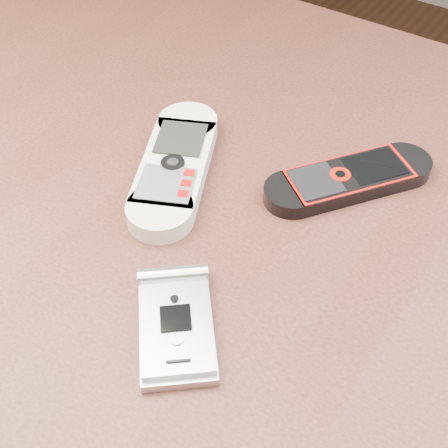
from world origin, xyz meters
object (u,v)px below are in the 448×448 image
Objects in this scene: nokia_white at (175,166)px; nokia_black_red at (349,179)px; table at (220,303)px; motorola_razr at (176,327)px.

nokia_white is 1.09× the size of nokia_black_red.
nokia_white is 0.16m from nokia_black_red.
motorola_razr is (0.03, -0.10, 0.11)m from table.
motorola_razr reaches higher than table.
nokia_white is (-0.07, 0.04, 0.12)m from table.
nokia_black_red is (0.14, 0.07, -0.00)m from nokia_white.
nokia_black_red and motorola_razr have the same top height.
nokia_white is at bearing 153.47° from table.
nokia_white reaches higher than motorola_razr.
nokia_black_red is at bearing 58.84° from table.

